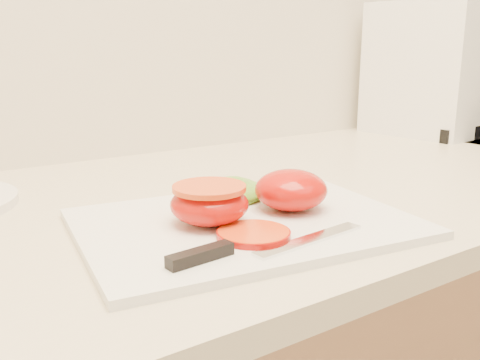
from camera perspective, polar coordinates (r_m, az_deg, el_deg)
cutting_board at (r=0.62m, az=0.52°, el=-4.65°), size 0.41×0.32×0.01m
tomato_half_dome at (r=0.66m, az=5.46°, el=-1.04°), size 0.09×0.09×0.05m
tomato_half_cut at (r=0.60m, az=-3.28°, el=-2.43°), size 0.09×0.09×0.04m
tomato_slice_0 at (r=0.57m, az=1.45°, el=-5.75°), size 0.08×0.08×0.01m
lettuce_leaf_0 at (r=0.70m, az=-0.22°, el=-1.08°), size 0.12×0.12×0.02m
knife at (r=0.52m, az=0.63°, el=-7.34°), size 0.23×0.04×0.01m
appliance at (r=1.35m, az=19.64°, el=11.08°), size 0.23×0.27×0.30m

